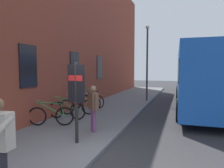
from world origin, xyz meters
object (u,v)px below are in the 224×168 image
at_px(city_bus, 201,75).
at_px(pedestrian_by_facade, 93,104).
at_px(bicycle_mid_rack, 84,103).
at_px(bicycle_beside_lamp, 92,100).
at_px(street_lamp, 147,56).
at_px(bicycle_by_door, 67,110).
at_px(bicycle_under_window, 78,106).
at_px(transit_info_sign, 76,89).
at_px(bicycle_leaning_wall, 51,115).

distance_m(city_bus, pedestrian_by_facade, 7.49).
relative_size(bicycle_mid_rack, bicycle_beside_lamp, 1.03).
bearing_deg(street_lamp, bicycle_by_door, 159.20).
relative_size(bicycle_mid_rack, street_lamp, 0.34).
height_order(bicycle_mid_rack, bicycle_beside_lamp, same).
relative_size(bicycle_beside_lamp, street_lamp, 0.33).
bearing_deg(street_lamp, pedestrian_by_facade, 175.64).
relative_size(bicycle_under_window, bicycle_mid_rack, 0.99).
height_order(bicycle_mid_rack, transit_info_sign, transit_info_sign).
relative_size(bicycle_under_window, pedestrian_by_facade, 1.07).
height_order(bicycle_leaning_wall, street_lamp, street_lamp).
bearing_deg(transit_info_sign, city_bus, -27.55).
distance_m(bicycle_under_window, pedestrian_by_facade, 2.94).
distance_m(bicycle_leaning_wall, bicycle_by_door, 1.11).
bearing_deg(bicycle_beside_lamp, bicycle_by_door, -178.24).
relative_size(bicycle_leaning_wall, city_bus, 0.16).
height_order(bicycle_beside_lamp, pedestrian_by_facade, pedestrian_by_facade).
bearing_deg(city_bus, bicycle_beside_lamp, 110.47).
relative_size(bicycle_under_window, street_lamp, 0.33).
height_order(city_bus, street_lamp, street_lamp).
xyz_separation_m(bicycle_leaning_wall, transit_info_sign, (-1.32, -1.83, 1.21)).
height_order(bicycle_under_window, pedestrian_by_facade, pedestrian_by_facade).
relative_size(bicycle_under_window, city_bus, 0.16).
bearing_deg(city_bus, transit_info_sign, 152.45).
bearing_deg(pedestrian_by_facade, bicycle_beside_lamp, 24.81).
height_order(bicycle_under_window, street_lamp, street_lamp).
distance_m(bicycle_leaning_wall, bicycle_under_window, 2.06).
distance_m(bicycle_by_door, pedestrian_by_facade, 2.33).
relative_size(bicycle_leaning_wall, pedestrian_by_facade, 1.05).
height_order(bicycle_mid_rack, street_lamp, street_lamp).
xyz_separation_m(bicycle_beside_lamp, pedestrian_by_facade, (-4.18, -1.93, 0.59)).
distance_m(bicycle_by_door, bicycle_under_window, 0.96).
height_order(bicycle_beside_lamp, city_bus, city_bus).
bearing_deg(bicycle_mid_rack, street_lamp, -29.83).
relative_size(bicycle_leaning_wall, bicycle_under_window, 0.99).
bearing_deg(bicycle_mid_rack, bicycle_under_window, -170.57).
bearing_deg(transit_info_sign, pedestrian_by_facade, -1.08).
bearing_deg(pedestrian_by_facade, city_bus, -31.47).
relative_size(city_bus, pedestrian_by_facade, 6.56).
distance_m(bicycle_by_door, bicycle_beside_lamp, 2.89).
distance_m(bicycle_under_window, transit_info_sign, 4.01).
bearing_deg(bicycle_leaning_wall, street_lamp, -18.02).
bearing_deg(pedestrian_by_facade, street_lamp, -4.36).
bearing_deg(bicycle_by_door, street_lamp, -20.80).
distance_m(bicycle_mid_rack, city_bus, 6.78).
height_order(bicycle_mid_rack, pedestrian_by_facade, pedestrian_by_facade).
distance_m(transit_info_sign, city_bus, 8.45).
height_order(bicycle_leaning_wall, bicycle_under_window, same).
height_order(bicycle_leaning_wall, bicycle_by_door, same).
xyz_separation_m(bicycle_under_window, city_bus, (4.10, -5.69, 1.41)).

